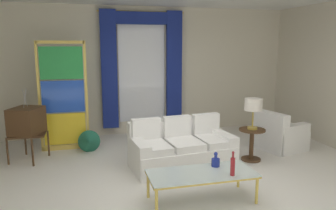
# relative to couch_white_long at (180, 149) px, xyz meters

# --- Properties ---
(ground_plane) EXTENTS (16.00, 16.00, 0.00)m
(ground_plane) POSITION_rel_couch_white_long_xyz_m (-0.22, -0.62, -0.30)
(ground_plane) COLOR white
(wall_rear) EXTENTS (8.00, 0.12, 3.00)m
(wall_rear) POSITION_rel_couch_white_long_xyz_m (-0.22, 2.44, 1.20)
(wall_rear) COLOR beige
(wall_rear) RESTS_ON ground
(curtained_window) EXTENTS (2.00, 0.17, 2.70)m
(curtained_window) POSITION_rel_couch_white_long_xyz_m (-0.26, 2.27, 1.44)
(curtained_window) COLOR white
(curtained_window) RESTS_ON ground
(couch_white_long) EXTENTS (1.84, 1.09, 0.86)m
(couch_white_long) POSITION_rel_couch_white_long_xyz_m (0.00, 0.00, 0.00)
(couch_white_long) COLOR white
(couch_white_long) RESTS_ON ground
(coffee_table) EXTENTS (1.46, 0.62, 0.41)m
(coffee_table) POSITION_rel_couch_white_long_xyz_m (-0.11, -1.37, 0.07)
(coffee_table) COLOR silver
(coffee_table) RESTS_ON ground
(bottle_blue_decanter) EXTENTS (0.12, 0.12, 0.21)m
(bottle_blue_decanter) POSITION_rel_couch_white_long_xyz_m (0.16, -1.21, 0.18)
(bottle_blue_decanter) COLOR navy
(bottle_blue_decanter) RESTS_ON coffee_table
(bottle_crystal_tall) EXTENTS (0.06, 0.06, 0.33)m
(bottle_crystal_tall) POSITION_rel_couch_white_long_xyz_m (0.25, -1.57, 0.24)
(bottle_crystal_tall) COLOR maroon
(bottle_crystal_tall) RESTS_ON coffee_table
(vintage_tv) EXTENTS (0.70, 0.74, 1.35)m
(vintage_tv) POSITION_rel_couch_white_long_xyz_m (-2.65, 0.95, 0.42)
(vintage_tv) COLOR #472D19
(vintage_tv) RESTS_ON ground
(armchair_white) EXTENTS (0.99, 0.98, 0.80)m
(armchair_white) POSITION_rel_couch_white_long_xyz_m (2.21, 0.37, -0.02)
(armchair_white) COLOR white
(armchair_white) RESTS_ON ground
(stained_glass_divider) EXTENTS (0.95, 0.05, 2.20)m
(stained_glass_divider) POSITION_rel_couch_white_long_xyz_m (-2.02, 1.44, 0.75)
(stained_glass_divider) COLOR gold
(stained_glass_divider) RESTS_ON ground
(peacock_figurine) EXTENTS (0.44, 0.60, 0.50)m
(peacock_figurine) POSITION_rel_couch_white_long_xyz_m (-1.56, 1.12, -0.08)
(peacock_figurine) COLOR beige
(peacock_figurine) RESTS_ON ground
(round_side_table) EXTENTS (0.48, 0.48, 0.59)m
(round_side_table) POSITION_rel_couch_white_long_xyz_m (1.35, -0.08, 0.05)
(round_side_table) COLOR #472D19
(round_side_table) RESTS_ON ground
(table_lamp_brass) EXTENTS (0.32, 0.32, 0.57)m
(table_lamp_brass) POSITION_rel_couch_white_long_xyz_m (1.35, -0.08, 0.72)
(table_lamp_brass) COLOR #B29338
(table_lamp_brass) RESTS_ON round_side_table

